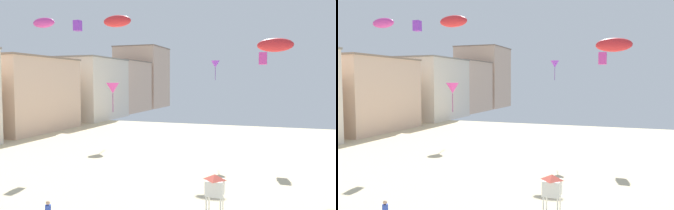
# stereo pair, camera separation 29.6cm
# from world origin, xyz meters

# --- Properties ---
(boardwalk_hotel_mid) EXTENTS (15.68, 16.84, 12.60)m
(boardwalk_hotel_mid) POSITION_xyz_m (-31.23, 41.65, 6.30)
(boardwalk_hotel_mid) COLOR beige
(boardwalk_hotel_mid) RESTS_ON ground
(boardwalk_hotel_far) EXTENTS (16.63, 16.50, 13.72)m
(boardwalk_hotel_far) POSITION_xyz_m (-31.23, 61.83, 6.87)
(boardwalk_hotel_far) COLOR silver
(boardwalk_hotel_far) RESTS_ON ground
(boardwalk_hotel_distant) EXTENTS (14.22, 16.91, 14.14)m
(boardwalk_hotel_distant) POSITION_xyz_m (-31.23, 79.93, 7.08)
(boardwalk_hotel_distant) COLOR beige
(boardwalk_hotel_distant) RESTS_ON ground
(boardwalk_hotel_furthest) EXTENTS (14.27, 15.78, 19.64)m
(boardwalk_hotel_furthest) POSITION_xyz_m (-31.23, 97.50, 9.82)
(boardwalk_hotel_furthest) COLOR beige
(boardwalk_hotel_furthest) RESTS_ON ground
(lifeguard_stand) EXTENTS (1.10, 1.10, 2.55)m
(lifeguard_stand) POSITION_xyz_m (8.61, 16.25, 1.84)
(lifeguard_stand) COLOR white
(lifeguard_stand) RESTS_ON ground
(kite_red_parafoil) EXTENTS (1.56, 0.43, 0.61)m
(kite_red_parafoil) POSITION_xyz_m (4.40, 11.21, 11.54)
(kite_red_parafoil) COLOR red
(kite_magenta_parafoil) EXTENTS (2.50, 0.69, 0.97)m
(kite_magenta_parafoil) POSITION_xyz_m (-9.75, 23.02, 14.19)
(kite_magenta_parafoil) COLOR #DB3D9E
(kite_purple_box) EXTENTS (0.76, 0.76, 1.20)m
(kite_purple_box) POSITION_xyz_m (-10.05, 29.22, 14.89)
(kite_purple_box) COLOR purple
(kite_magenta_box) EXTENTS (0.87, 0.87, 1.37)m
(kite_magenta_box) POSITION_xyz_m (10.41, 35.10, 11.05)
(kite_magenta_box) COLOR #DB3D9E
(kite_purple_delta) EXTENTS (0.99, 0.99, 2.26)m
(kite_purple_delta) POSITION_xyz_m (5.07, 34.57, 10.46)
(kite_purple_delta) COLOR purple
(kite_magenta_delta) EXTENTS (1.74, 1.74, 3.95)m
(kite_magenta_delta) POSITION_xyz_m (-9.02, 35.62, 7.55)
(kite_magenta_delta) COLOR #DB3D9E
(kite_red_parafoil_2) EXTENTS (2.82, 0.78, 1.10)m
(kite_red_parafoil_2) POSITION_xyz_m (11.94, 23.71, 11.34)
(kite_red_parafoil_2) COLOR red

